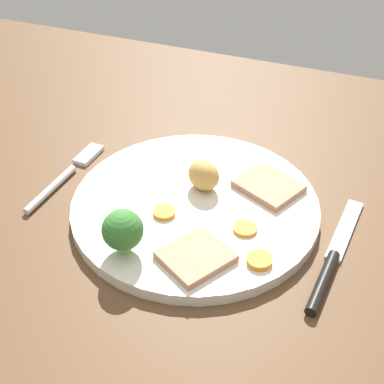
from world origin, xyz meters
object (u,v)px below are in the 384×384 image
Objects in this scene: carrot_coin_side at (245,228)px; knife at (332,261)px; meat_slice_main at (269,186)px; carrot_coin_front at (164,212)px; fork at (67,174)px; dinner_plate at (192,204)px; broccoli_floret at (123,230)px; carrot_coin_back at (259,260)px; meat_slice_under at (196,256)px; roast_potato_left at (203,175)px.

carrot_coin_side is 9.54cm from knife.
meat_slice_main reaches higher than carrot_coin_front.
meat_slice_main is at bearing -75.34° from fork.
meat_slice_main is 12.90cm from carrot_coin_front.
carrot_coin_front is at bearing -118.03° from dinner_plate.
broccoli_floret is 0.27× the size of knife.
dinner_plate is at bearing -146.62° from meat_slice_main.
carrot_coin_back is at bearing -101.57° from fork.
meat_slice_main is 0.37× the size of knife.
meat_slice_under is 11.91cm from roast_potato_left.
broccoli_floret reaches higher than carrot_coin_side.
fork is (-26.74, 7.02, -1.32)cm from carrot_coin_back.
meat_slice_under is 1.62× the size of roast_potato_left.
meat_slice_main reaches higher than carrot_coin_back.
broccoli_floret is at bearing -125.72° from meat_slice_main.
knife is at bearing 23.86° from meat_slice_under.
roast_potato_left reaches higher than meat_slice_under.
roast_potato_left is at bearing -160.39° from meat_slice_main.
knife is (16.67, -3.18, -0.25)cm from dinner_plate.
roast_potato_left reaches higher than dinner_plate.
meat_slice_main is at bearing 42.02° from carrot_coin_front.
meat_slice_under is 0.35× the size of knife.
carrot_coin_front is at bearing -175.36° from carrot_coin_side.
broccoli_floret is (-3.76, -12.78, 0.97)cm from roast_potato_left.
meat_slice_under is (3.87, -8.84, 1.10)cm from dinner_plate.
carrot_coin_side is (-2.74, 4.11, -0.10)cm from carrot_coin_back.
fork is at bearing -172.08° from roast_potato_left.
meat_slice_under is at bearing 11.53° from broccoli_floret.
knife is at bearing 19.61° from broccoli_floret.
meat_slice_under reaches higher than dinner_plate.
carrot_coin_back is at bearing -79.30° from meat_slice_main.
fork is at bearing 89.72° from knife.
meat_slice_under reaches higher than knife.
carrot_coin_back is at bearing -34.94° from dinner_plate.
knife is (9.47, -0.34, -1.16)cm from carrot_coin_side.
roast_potato_left reaches higher than meat_slice_main.
meat_slice_under is (-3.81, -13.89, 0.00)cm from meat_slice_main.
carrot_coin_side is at bearing 93.22° from knife.
meat_slice_under is 14.06cm from knife.
carrot_coin_front is at bearing -110.79° from roast_potato_left.
carrot_coin_side is (7.20, -2.84, 0.91)cm from dinner_plate.
meat_slice_main reaches higher than knife.
roast_potato_left is at bearing 142.12° from carrot_coin_side.
fork is (-17.18, -2.39, -2.82)cm from roast_potato_left.
carrot_coin_side reaches higher than knife.
carrot_coin_side is (-0.48, -7.90, -0.19)cm from meat_slice_main.
meat_slice_main is at bearing 86.55° from carrot_coin_side.
carrot_coin_back is 4.94cm from carrot_coin_side.
fork is (-14.89, 3.65, -1.26)cm from carrot_coin_front.
carrot_coin_side is 13.20cm from broccoli_floret.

